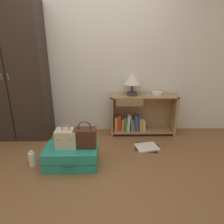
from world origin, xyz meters
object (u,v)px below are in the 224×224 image
at_px(table_lamp, 132,79).
at_px(handbag, 85,137).
at_px(wardrobe, 12,74).
at_px(bowl, 157,93).
at_px(suitcase_large, 72,156).
at_px(train_case, 66,138).
at_px(bookshelf, 139,115).
at_px(bottle, 32,159).
at_px(open_book_on_floor, 147,147).

relative_size(table_lamp, handbag, 1.10).
relative_size(wardrobe, bowl, 12.13).
distance_m(suitcase_large, train_case, 0.25).
xyz_separation_m(bookshelf, bowl, (0.28, 0.01, 0.39)).
height_order(table_lamp, handbag, table_lamp).
height_order(table_lamp, suitcase_large, table_lamp).
distance_m(wardrobe, train_case, 1.47).
relative_size(table_lamp, suitcase_large, 0.57).
xyz_separation_m(handbag, bottle, (-0.70, -0.04, -0.29)).
distance_m(train_case, open_book_on_floor, 1.25).
bearing_deg(open_book_on_floor, bowl, 67.27).
distance_m(bookshelf, suitcase_large, 1.42).
relative_size(suitcase_large, bottle, 3.27).
bearing_deg(bookshelf, train_case, -138.85).
bearing_deg(open_book_on_floor, bottle, -164.56).
xyz_separation_m(table_lamp, handbag, (-0.69, -0.94, -0.57)).
bearing_deg(bottle, handbag, 2.89).
relative_size(wardrobe, bottle, 10.11).
xyz_separation_m(wardrobe, table_lamp, (1.90, 0.08, -0.11)).
height_order(wardrobe, suitcase_large, wardrobe).
distance_m(bookshelf, bottle, 1.84).
relative_size(suitcase_large, train_case, 2.22).
bearing_deg(wardrobe, train_case, -41.73).
height_order(bowl, suitcase_large, bowl).
bearing_deg(wardrobe, bookshelf, 2.20).
height_order(bookshelf, open_book_on_floor, bookshelf).
bearing_deg(train_case, wardrobe, 138.27).
xyz_separation_m(bowl, train_case, (-1.36, -0.95, -0.34)).
distance_m(bookshelf, bowl, 0.48).
relative_size(bowl, train_case, 0.57).
height_order(table_lamp, train_case, table_lamp).
relative_size(train_case, handbag, 0.87).
xyz_separation_m(wardrobe, bookshelf, (2.04, 0.08, -0.73)).
bearing_deg(train_case, table_lamp, 45.33).
bearing_deg(bottle, bowl, 28.48).
height_order(suitcase_large, bottle, suitcase_large).
bearing_deg(bowl, bookshelf, -177.47).
bearing_deg(suitcase_large, open_book_on_floor, 21.57).
bearing_deg(handbag, train_case, -179.76).
distance_m(wardrobe, bottle, 1.41).
height_order(wardrobe, handbag, wardrobe).
bearing_deg(bookshelf, open_book_on_floor, -84.48).
xyz_separation_m(suitcase_large, open_book_on_floor, (1.08, 0.43, -0.12)).
distance_m(table_lamp, handbag, 1.30).
distance_m(train_case, bottle, 0.54).
bearing_deg(handbag, suitcase_large, -173.41).
distance_m(suitcase_large, open_book_on_floor, 1.16).
bearing_deg(bowl, suitcase_large, -143.28).
bearing_deg(handbag, bookshelf, 48.27).
height_order(wardrobe, bottle, wardrobe).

